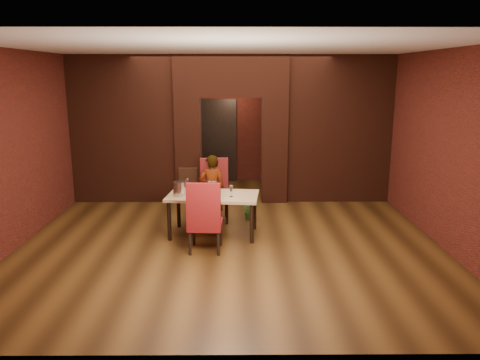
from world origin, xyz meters
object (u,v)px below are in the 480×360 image
Objects in this scene: wine_bucket at (179,189)px; water_bottle at (187,185)px; wine_glass_a at (210,187)px; wine_glass_b at (215,187)px; chair_far at (215,191)px; dining_table at (213,215)px; potted_plant at (250,210)px; chair_near at (205,216)px; person_seated at (212,189)px; wine_glass_c at (231,191)px.

wine_bucket is 0.93× the size of water_bottle.
wine_glass_a reaches higher than wine_glass_b.
wine_glass_a is 0.55m from wine_bucket.
chair_far is at bearing 55.25° from water_bottle.
dining_table reaches higher than potted_plant.
dining_table is 4.29× the size of potted_plant.
wine_glass_b is at bearing -90.66° from chair_far.
chair_near is at bearing -90.89° from dining_table.
wine_glass_a is at bearing -7.98° from water_bottle.
potted_plant is at bearing 37.57° from wine_bucket.
potted_plant is (0.66, 0.77, -0.65)m from wine_glass_b.
water_bottle reaches higher than wine_glass_a.
person_seated is at bearing 52.70° from water_bottle.
wine_glass_b is 1.04× the size of wine_glass_c.
wine_glass_c is (0.38, -0.24, -0.01)m from wine_glass_a.
wine_glass_a is at bearing 85.64° from person_seated.
person_seated is 0.90m from potted_plant.
wine_glass_a is 0.40m from water_bottle.
wine_glass_c is 0.91m from wine_bucket.
dining_table is 1.14m from potted_plant.
wine_glass_b is (0.03, -0.67, 0.24)m from chair_far.
wine_glass_c reaches higher than dining_table.
chair_near is 4.74× the size of wine_bucket.
chair_far is at bearing 96.65° from dining_table.
chair_near is 5.79× the size of wine_glass_b.
water_bottle reaches higher than wine_glass_b.
dining_table is 1.19× the size of person_seated.
chair_near reaches higher than wine_glass_b.
chair_far is at bearing 92.90° from wine_glass_b.
wine_glass_b is at bearing -94.84° from chair_near.
wine_bucket is (-0.58, -0.07, 0.49)m from dining_table.
chair_near is 0.88× the size of person_seated.
potted_plant is at bearing 71.03° from wine_glass_c.
chair_near reaches higher than wine_glass_c.
potted_plant is at bearing 4.63° from chair_far.
potted_plant is (0.74, 0.81, -0.66)m from wine_glass_a.
potted_plant is (0.69, 0.10, -0.42)m from chair_far.
wine_glass_c is at bearing -20.72° from water_bottle.
potted_plant is at bearing 47.33° from wine_glass_a.
water_bottle is at bearing -128.31° from chair_far.
wine_glass_c is (0.37, -0.83, 0.17)m from person_seated.
wine_bucket is at bearing -51.74° from chair_near.
person_seated is 0.95m from wine_bucket.
wine_glass_a is (-0.06, 0.09, 0.47)m from dining_table.
wine_glass_a is at bearing 129.86° from dining_table.
wine_bucket reaches higher than wine_glass_a.
chair_far is 6.15× the size of wine_glass_c.
wine_glass_c is at bearing -108.97° from potted_plant.
chair_far reaches higher than water_bottle.
dining_table is 0.77m from wine_bucket.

